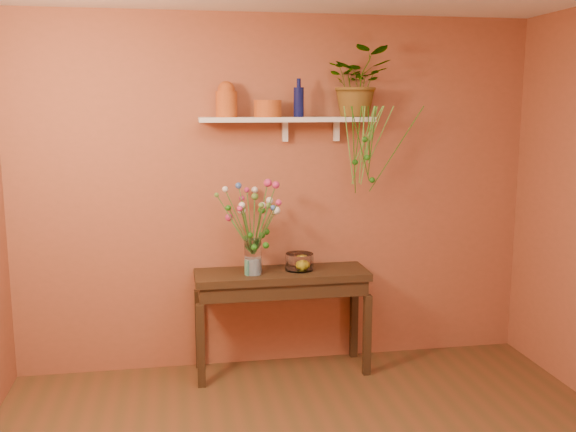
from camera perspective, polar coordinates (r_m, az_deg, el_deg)
room at (r=3.07m, az=5.05°, el=-2.98°), size 4.04×4.04×2.70m
sideboard at (r=4.92m, az=-0.56°, el=-6.18°), size 1.30×0.42×0.79m
wall_shelf at (r=4.85m, az=0.03°, el=8.45°), size 1.30×0.24×0.19m
terracotta_jug at (r=4.79m, az=-5.44°, el=10.13°), size 0.19×0.19×0.26m
terracotta_pot at (r=4.80m, az=-1.80°, el=9.43°), size 0.22×0.22×0.12m
blue_bottle at (r=4.83m, az=0.95°, el=10.05°), size 0.09×0.09×0.28m
spider_plant at (r=4.96m, az=6.19°, el=11.65°), size 0.51×0.46×0.52m
plant_fronds at (r=4.83m, az=6.90°, el=5.80°), size 0.56×0.30×0.66m
glass_vase at (r=4.79m, az=-3.10°, el=-3.84°), size 0.13×0.13×0.26m
bouquet at (r=4.71m, az=-2.94°, el=0.44°), size 0.48×0.51×0.56m
glass_bowl at (r=4.92m, az=1.01°, el=-4.10°), size 0.21×0.21×0.13m
lemon at (r=4.91m, az=1.22°, el=-4.29°), size 0.08×0.08×0.08m
carton at (r=4.78m, az=-3.43°, el=-4.56°), size 0.07×0.06×0.11m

